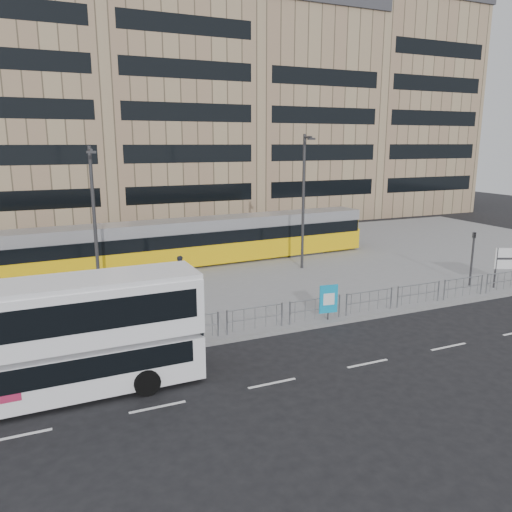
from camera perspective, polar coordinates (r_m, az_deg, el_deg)
name	(u,v)px	position (r m, az deg, el deg)	size (l,w,h in m)	color
ground	(274,335)	(21.94, 2.11, -9.01)	(120.00, 120.00, 0.00)	black
plaza	(195,270)	(32.63, -7.02, -1.62)	(64.00, 24.00, 0.15)	gray
kerb	(274,333)	(21.96, 2.06, -8.79)	(64.00, 0.25, 0.17)	gray
building_row	(142,94)	(53.85, -12.89, 17.58)	(70.40, 18.40, 31.20)	maroon
pedestrian_barrier	(309,304)	(22.90, 6.13, -5.52)	(32.07, 0.07, 1.10)	gray
road_markings	(345,368)	(19.22, 10.16, -12.49)	(62.00, 0.12, 0.01)	white
double_decker_bus	(48,337)	(17.43, -22.68, -8.51)	(9.80, 2.64, 3.91)	white
tram	(192,242)	(33.48, -7.36, 1.58)	(26.17, 4.06, 3.07)	yellow
ad_panel	(329,299)	(23.23, 8.29, -4.93)	(0.89, 0.18, 1.66)	#2D2D30
pedestrian	(181,272)	(28.29, -8.59, -1.81)	(0.68, 0.45, 1.87)	black
traffic_light_west	(1,306)	(21.23, -27.10, -5.14)	(0.18, 0.21, 3.10)	#2D2D30
traffic_light_east	(473,252)	(30.79, 23.52, 0.44)	(0.23, 0.25, 3.10)	#2D2D30
lamp_post_west	(94,217)	(26.67, -17.99, 4.22)	(0.45, 1.04, 7.87)	#2D2D30
lamp_post_east	(304,197)	(31.95, 5.48, 6.72)	(0.45, 1.04, 8.54)	#2D2D30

